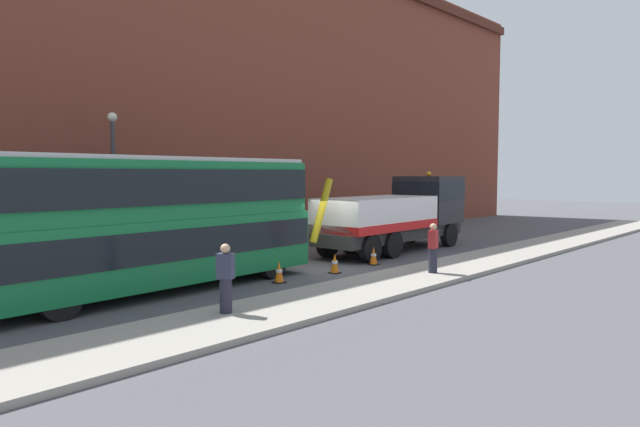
% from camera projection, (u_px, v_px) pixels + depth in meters
% --- Properties ---
extents(ground_plane, '(120.00, 120.00, 0.00)m').
position_uv_depth(ground_plane, '(313.00, 267.00, 21.41)').
color(ground_plane, '#4C4C51').
extents(near_kerb, '(60.00, 2.80, 0.15)m').
position_uv_depth(near_kerb, '(405.00, 279.00, 18.55)').
color(near_kerb, gray).
rests_on(near_kerb, ground_plane).
extents(building_facade, '(60.00, 1.50, 16.00)m').
position_uv_depth(building_facade, '(196.00, 76.00, 25.94)').
color(building_facade, brown).
rests_on(building_facade, ground_plane).
extents(recovery_tow_truck, '(10.19, 2.98, 3.67)m').
position_uv_depth(recovery_tow_truck, '(399.00, 213.00, 25.93)').
color(recovery_tow_truck, '#2D2D2D').
rests_on(recovery_tow_truck, ground_plane).
extents(double_decker_bus, '(11.12, 2.97, 4.06)m').
position_uv_depth(double_decker_bus, '(153.00, 218.00, 16.66)').
color(double_decker_bus, '#146B38').
rests_on(double_decker_bus, ground_plane).
extents(pedestrian_onlooker, '(0.42, 0.48, 1.71)m').
position_uv_depth(pedestrian_onlooker, '(226.00, 279.00, 13.71)').
color(pedestrian_onlooker, '#232333').
rests_on(pedestrian_onlooker, near_kerb).
extents(pedestrian_bystander, '(0.45, 0.37, 1.71)m').
position_uv_depth(pedestrian_bystander, '(433.00, 249.00, 19.28)').
color(pedestrian_bystander, '#232333').
rests_on(pedestrian_bystander, near_kerb).
extents(traffic_cone_near_bus, '(0.36, 0.36, 0.72)m').
position_uv_depth(traffic_cone_near_bus, '(279.00, 273.00, 18.29)').
color(traffic_cone_near_bus, orange).
rests_on(traffic_cone_near_bus, ground_plane).
extents(traffic_cone_midway, '(0.36, 0.36, 0.72)m').
position_uv_depth(traffic_cone_midway, '(335.00, 264.00, 20.05)').
color(traffic_cone_midway, orange).
rests_on(traffic_cone_midway, ground_plane).
extents(traffic_cone_near_truck, '(0.36, 0.36, 0.72)m').
position_uv_depth(traffic_cone_near_truck, '(374.00, 256.00, 21.90)').
color(traffic_cone_near_truck, orange).
rests_on(traffic_cone_near_truck, ground_plane).
extents(street_lamp, '(0.36, 0.36, 5.83)m').
position_uv_depth(street_lamp, '(114.00, 176.00, 20.95)').
color(street_lamp, '#38383D').
rests_on(street_lamp, ground_plane).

